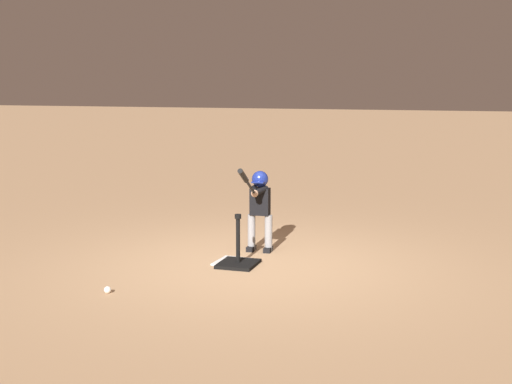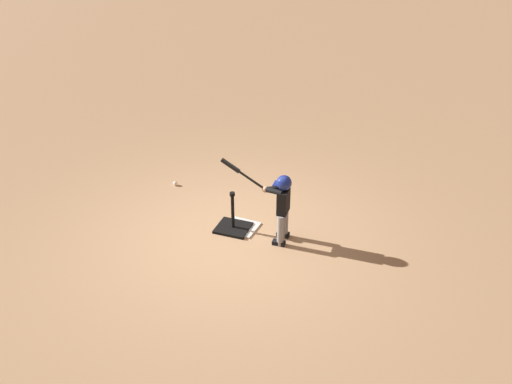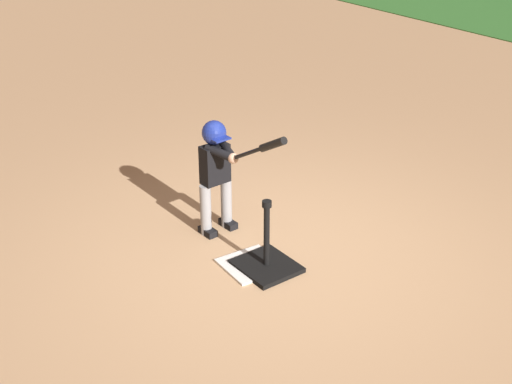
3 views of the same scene
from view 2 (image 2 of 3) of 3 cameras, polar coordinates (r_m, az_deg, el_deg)
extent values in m
plane|color=tan|center=(7.21, -2.92, -5.07)|extent=(90.00, 90.00, 0.00)
cube|color=white|center=(7.38, -1.61, -4.04)|extent=(0.47, 0.47, 0.02)
cube|color=black|center=(7.35, -2.63, -4.12)|extent=(0.48, 0.43, 0.04)
cylinder|color=black|center=(7.20, -2.68, -2.24)|extent=(0.05, 0.05, 0.52)
cylinder|color=black|center=(7.06, -2.73, -0.25)|extent=(0.08, 0.08, 0.05)
cylinder|color=gray|center=(6.90, 2.82, -4.45)|extent=(0.10, 0.10, 0.47)
cube|color=black|center=(7.02, 2.62, -5.81)|extent=(0.18, 0.10, 0.06)
cylinder|color=gray|center=(7.08, 3.30, -3.50)|extent=(0.10, 0.10, 0.47)
cube|color=black|center=(7.20, 3.10, -4.84)|extent=(0.18, 0.10, 0.06)
cube|color=black|center=(6.78, 3.16, -1.08)|extent=(0.14, 0.25, 0.35)
sphere|color=tan|center=(6.64, 3.22, 0.96)|extent=(0.18, 0.18, 0.18)
sphere|color=navy|center=(6.64, 3.22, 1.05)|extent=(0.21, 0.21, 0.21)
cube|color=navy|center=(6.67, 2.49, 0.96)|extent=(0.11, 0.16, 0.01)
cylinder|color=black|center=(6.69, 2.03, 0.09)|extent=(0.29, 0.14, 0.10)
cylinder|color=black|center=(6.76, 2.22, 0.40)|extent=(0.29, 0.16, 0.10)
sphere|color=tan|center=(6.77, 1.07, 0.30)|extent=(0.09, 0.09, 0.09)
cylinder|color=black|center=(6.77, -1.37, 1.96)|extent=(0.62, 0.05, 0.37)
cylinder|color=black|center=(6.78, -2.93, 3.02)|extent=(0.29, 0.07, 0.20)
cylinder|color=black|center=(6.77, 1.21, 0.20)|extent=(0.04, 0.05, 0.05)
sphere|color=white|center=(8.62, -9.21, 0.98)|extent=(0.07, 0.07, 0.07)
camera|label=1|loc=(10.74, -52.79, 7.63)|focal=50.00mm
camera|label=3|loc=(10.74, -17.26, 23.08)|focal=50.00mm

